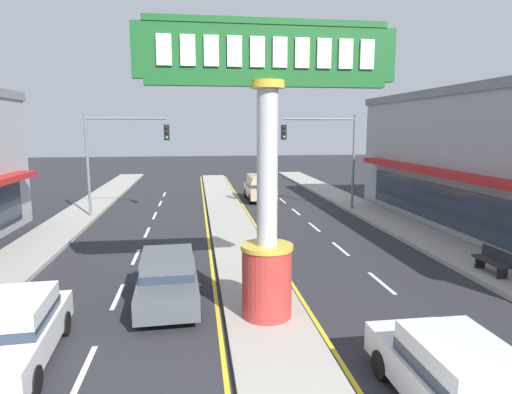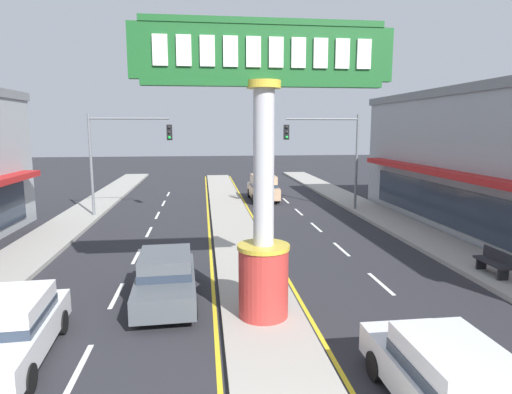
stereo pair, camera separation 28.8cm
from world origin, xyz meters
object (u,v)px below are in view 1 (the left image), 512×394
Objects in this scene: traffic_light_right_side at (328,146)px; sedan_far_right_lane at (456,377)px; traffic_light_left_side at (118,147)px; suv_near_right_lane at (260,187)px; street_bench at (493,260)px; sedan_mid_left_lane at (12,331)px; sedan_far_left_oncoming at (168,278)px; district_sign at (267,182)px.

traffic_light_right_side reaches higher than sedan_far_right_lane.
traffic_light_left_side is 1.35× the size of suv_near_right_lane.
sedan_far_right_lane is at bearing -90.00° from suv_near_right_lane.
traffic_light_left_side reaches higher than street_bench.
sedan_mid_left_lane is 4.57m from sedan_far_left_oncoming.
traffic_light_left_side is 20.10m from street_bench.
traffic_light_right_side is 3.87× the size of street_bench.
street_bench is (15.03, -12.85, -3.60)m from traffic_light_left_side.
sedan_mid_left_lane is 1.00× the size of sedan_far_left_oncoming.
traffic_light_right_side reaches higher than sedan_far_left_oncoming.
district_sign is at bearing 121.54° from sedan_far_right_lane.
suv_near_right_lane reaches higher than sedan_far_left_oncoming.
traffic_light_right_side is 1.41× the size of sedan_mid_left_lane.
district_sign reaches higher than traffic_light_left_side.
sedan_far_right_lane is at bearing -100.17° from traffic_light_right_side.
suv_near_right_lane is (-3.59, 5.02, -3.26)m from traffic_light_right_side.
traffic_light_left_side is at bearing 139.48° from street_bench.
sedan_far_right_lane is at bearing -65.03° from traffic_light_left_side.
street_bench is (8.63, 2.36, -3.28)m from district_sign.
sedan_far_right_lane is at bearing -129.95° from street_bench.
traffic_light_right_side is at bearing 56.11° from sedan_far_left_oncoming.
sedan_far_left_oncoming is at bearing 43.82° from sedan_mid_left_lane.
traffic_light_left_side is at bearing 104.84° from sedan_far_left_oncoming.
traffic_light_right_side reaches higher than suv_near_right_lane.
street_bench is (14.75, 3.84, -0.14)m from sedan_mid_left_lane.
traffic_light_right_side is 1.44× the size of sedan_far_right_lane.
traffic_light_left_side and traffic_light_right_side have the same top height.
sedan_far_left_oncoming is 2.73× the size of street_bench.
street_bench is (2.23, -13.05, -3.60)m from traffic_light_right_side.
traffic_light_left_side is at bearing 112.83° from district_sign.
suv_near_right_lane is 1.05× the size of sedan_mid_left_lane.
traffic_light_right_side is 21.30m from sedan_mid_left_lane.
suv_near_right_lane is 18.98m from street_bench.
sedan_far_left_oncoming is (-5.63, 6.27, 0.00)m from sedan_far_right_lane.
sedan_mid_left_lane is (0.28, -16.69, -3.46)m from traffic_light_left_side.
traffic_light_right_side is at bearing 99.70° from street_bench.
traffic_light_left_side is 22.10m from sedan_far_right_lane.
traffic_light_right_side is 13.72m from street_bench.
sedan_mid_left_lane is (-6.12, -1.48, -3.14)m from district_sign.
district_sign reaches higher than sedan_far_left_oncoming.
suv_near_right_lane is at bearing 90.00° from sedan_far_right_lane.
district_sign reaches higher than sedan_far_right_lane.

